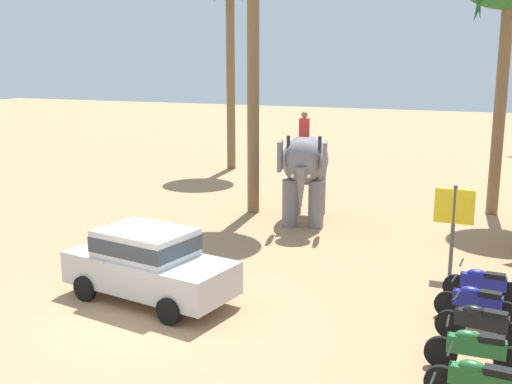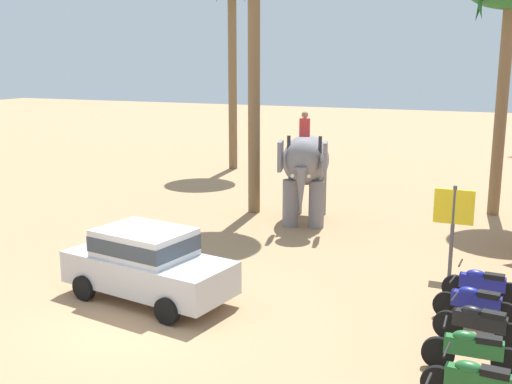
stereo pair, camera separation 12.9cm
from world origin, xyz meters
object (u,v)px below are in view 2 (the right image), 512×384
motorcycle_mid_row (473,350)px  motorcycle_far_in_row (476,303)px  elephant_with_mahout (305,165)px  motorcycle_fourth_in_row (479,324)px  signboard_yellow (454,213)px  motorcycle_end_of_row (482,285)px  motorcycle_second_in_row (477,382)px  car_sedan_foreground (147,261)px

motorcycle_mid_row → motorcycle_far_in_row: 2.30m
elephant_with_mahout → motorcycle_fourth_in_row: bearing=-51.1°
motorcycle_far_in_row → signboard_yellow: 3.31m
motorcycle_fourth_in_row → motorcycle_end_of_row: 2.31m
motorcycle_mid_row → motorcycle_end_of_row: (-0.06, 3.53, 0.00)m
motorcycle_second_in_row → motorcycle_mid_row: same height
motorcycle_second_in_row → motorcycle_end_of_row: bearing=92.6°
motorcycle_fourth_in_row → signboard_yellow: size_ratio=0.75×
motorcycle_fourth_in_row → motorcycle_far_in_row: same height
motorcycle_mid_row → motorcycle_fourth_in_row: same height
car_sedan_foreground → motorcycle_fourth_in_row: (7.34, 0.48, -0.46)m
car_sedan_foreground → motorcycle_mid_row: 7.37m
signboard_yellow → car_sedan_foreground: bearing=-144.7°
motorcycle_far_in_row → elephant_with_mahout: bearing=132.4°
motorcycle_end_of_row → signboard_yellow: bearing=117.2°
car_sedan_foreground → motorcycle_mid_row: bearing=-5.8°
motorcycle_fourth_in_row → signboard_yellow: (-0.97, 4.03, 1.22)m
elephant_with_mahout → motorcycle_end_of_row: bearing=-41.4°
motorcycle_second_in_row → motorcycle_end_of_row: (-0.21, 4.71, 0.00)m
motorcycle_end_of_row → signboard_yellow: (-0.89, 1.72, 1.22)m
car_sedan_foreground → signboard_yellow: size_ratio=1.80×
motorcycle_far_in_row → signboard_yellow: (-0.83, 2.96, 1.22)m
motorcycle_mid_row → motorcycle_fourth_in_row: (0.02, 1.23, 0.00)m
car_sedan_foreground → motorcycle_second_in_row: car_sedan_foreground is taller
car_sedan_foreground → signboard_yellow: (6.36, 4.51, 0.76)m
motorcycle_second_in_row → motorcycle_mid_row: 1.19m
car_sedan_foreground → motorcycle_mid_row: car_sedan_foreground is taller
motorcycle_fourth_in_row → car_sedan_foreground: bearing=-176.2°
motorcycle_end_of_row → signboard_yellow: signboard_yellow is taller
elephant_with_mahout → motorcycle_end_of_row: size_ratio=2.23×
elephant_with_mahout → motorcycle_mid_row: bearing=-55.2°
signboard_yellow → motorcycle_far_in_row: bearing=-74.3°
car_sedan_foreground → motorcycle_second_in_row: bearing=-14.5°
motorcycle_second_in_row → motorcycle_end_of_row: same height
motorcycle_second_in_row → motorcycle_end_of_row: 4.72m
car_sedan_foreground → motorcycle_mid_row: size_ratio=2.40×
elephant_with_mahout → signboard_yellow: 6.47m
car_sedan_foreground → motorcycle_end_of_row: bearing=21.0°
motorcycle_mid_row → elephant_with_mahout: bearing=124.8°
car_sedan_foreground → motorcycle_end_of_row: 7.78m
elephant_with_mahout → motorcycle_end_of_row: (6.17, -5.44, -1.53)m
car_sedan_foreground → motorcycle_second_in_row: size_ratio=2.40×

